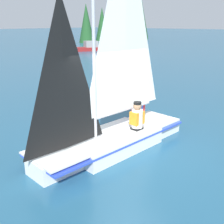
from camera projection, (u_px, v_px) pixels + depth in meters
name	position (u px, v px, depth m)	size (l,w,h in m)	color
ground_plane	(112.00, 148.00, 7.41)	(260.00, 260.00, 0.00)	#235675
sailboat_main	(112.00, 118.00, 7.16)	(4.70, 1.70, 5.81)	white
sailor_helm	(137.00, 121.00, 7.55)	(0.36, 0.32, 1.16)	black
sailor_crew	(138.00, 112.00, 8.32)	(0.36, 0.32, 1.16)	black
motorboat_distant	(93.00, 47.00, 32.71)	(4.38, 3.20, 1.11)	maroon
treeline_shore	(110.00, 23.00, 49.23)	(22.69, 4.22, 7.14)	#1E4C23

